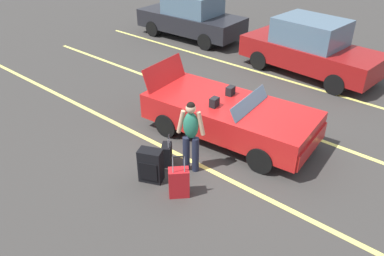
{
  "coord_description": "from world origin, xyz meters",
  "views": [
    {
      "loc": [
        4.49,
        -6.72,
        5.08
      ],
      "look_at": [
        -0.14,
        -1.22,
        0.75
      ],
      "focal_mm": 35.77,
      "sensor_mm": 36.0,
      "label": 1
    }
  ],
  "objects": [
    {
      "name": "ground_plane",
      "position": [
        0.0,
        0.0,
        0.0
      ],
      "size": [
        80.0,
        80.0,
        0.0
      ],
      "primitive_type": "plane",
      "color": "#383533"
    },
    {
      "name": "lot_line_near",
      "position": [
        0.0,
        -1.38,
        0.0
      ],
      "size": [
        18.0,
        0.12,
        0.01
      ],
      "primitive_type": "cube",
      "color": "#EAE066",
      "rests_on": "ground_plane"
    },
    {
      "name": "lot_line_mid",
      "position": [
        0.0,
        1.32,
        0.0
      ],
      "size": [
        18.0,
        0.12,
        0.01
      ],
      "primitive_type": "cube",
      "color": "#EAE066",
      "rests_on": "ground_plane"
    },
    {
      "name": "lot_line_far",
      "position": [
        0.0,
        4.02,
        0.0
      ],
      "size": [
        18.0,
        0.12,
        0.01
      ],
      "primitive_type": "cube",
      "color": "#EAE066",
      "rests_on": "ground_plane"
    },
    {
      "name": "convertible_car",
      "position": [
        0.2,
        0.02,
        0.59
      ],
      "size": [
        4.28,
        2.12,
        1.53
      ],
      "rotation": [
        0.0,
        0.0,
        0.09
      ],
      "color": "red",
      "rests_on": "ground_plane"
    },
    {
      "name": "suitcase_large_black",
      "position": [
        -0.23,
        -2.43,
        0.37
      ],
      "size": [
        0.55,
        0.45,
        0.74
      ],
      "rotation": [
        0.0,
        0.0,
        5.13
      ],
      "color": "black",
      "rests_on": "ground_plane"
    },
    {
      "name": "suitcase_medium_bright",
      "position": [
        0.52,
        -2.41,
        0.31
      ],
      "size": [
        0.45,
        0.45,
        0.99
      ],
      "rotation": [
        0.0,
        0.0,
        2.37
      ],
      "color": "red",
      "rests_on": "ground_plane"
    },
    {
      "name": "suitcase_small_carryon",
      "position": [
        -0.38,
        -1.81,
        0.25
      ],
      "size": [
        0.36,
        0.39,
        0.73
      ],
      "rotation": [
        0.0,
        0.0,
        3.78
      ],
      "color": "black",
      "rests_on": "ground_plane"
    },
    {
      "name": "traveler_person",
      "position": [
        0.17,
        -1.63,
        0.93
      ],
      "size": [
        0.57,
        0.38,
        1.65
      ],
      "rotation": [
        0.0,
        0.0,
        2.09
      ],
      "color": "#1E2338",
      "rests_on": "ground_plane"
    },
    {
      "name": "parked_sedan_near",
      "position": [
        -0.31,
        4.98,
        0.89
      ],
      "size": [
        4.64,
        2.18,
        1.82
      ],
      "rotation": [
        0.0,
        0.0,
        -0.09
      ],
      "color": "maroon",
      "rests_on": "ground_plane"
    },
    {
      "name": "parked_sedan_far",
      "position": [
        -5.76,
        5.41,
        0.89
      ],
      "size": [
        4.55,
        1.98,
        1.82
      ],
      "rotation": [
        0.0,
        0.0,
        3.17
      ],
      "color": "black",
      "rests_on": "ground_plane"
    }
  ]
}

